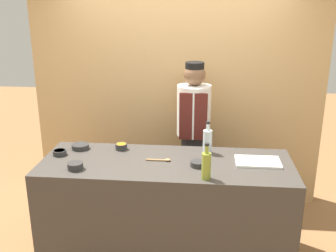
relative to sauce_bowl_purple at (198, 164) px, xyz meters
The scene contains 12 objects.
cabinet_wall 1.34m from the sauce_bowl_purple, 102.26° to the left, with size 3.28×0.18×2.40m.
counter 0.58m from the sauce_bowl_purple, 165.65° to the left, with size 2.23×0.81×0.95m.
sauce_bowl_purple is the anchor object (origin of this frame).
sauce_bowl_red 1.04m from the sauce_bowl_purple, behind, with size 0.13×0.13×0.06m.
sauce_bowl_orange 0.81m from the sauce_bowl_purple, 156.09° to the left, with size 0.11×0.11×0.06m.
sauce_bowl_brown 1.17m from the sauce_bowl_purple, 164.90° to the left, with size 0.16×0.16×0.05m.
sauce_bowl_yellow 1.28m from the sauce_bowl_purple, behind, with size 0.12×0.12×0.05m.
cutting_board 0.54m from the sauce_bowl_purple, 13.66° to the left, with size 0.39×0.25×0.02m.
bottle_clear 0.34m from the sauce_bowl_purple, 76.01° to the left, with size 0.09×0.09×0.31m.
bottle_oil 0.27m from the sauce_bowl_purple, 73.76° to the right, with size 0.08×0.08×0.30m.
wooden_spoon 0.34m from the sauce_bowl_purple, 165.61° to the left, with size 0.22×0.04×0.02m.
chef_center 0.88m from the sauce_bowl_purple, 94.56° to the left, with size 0.36×0.36×1.71m.
Camera 1 is at (0.32, -3.19, 2.32)m, focal length 42.00 mm.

